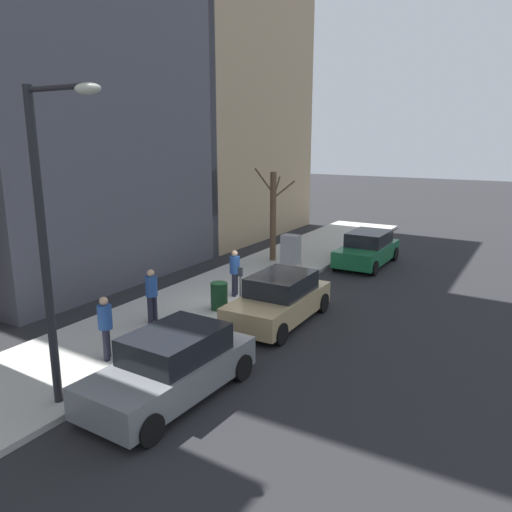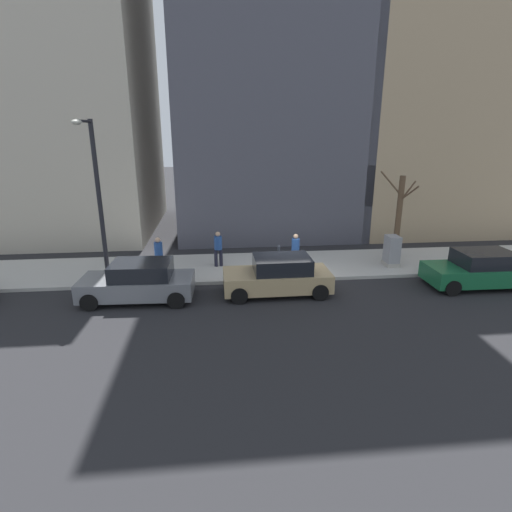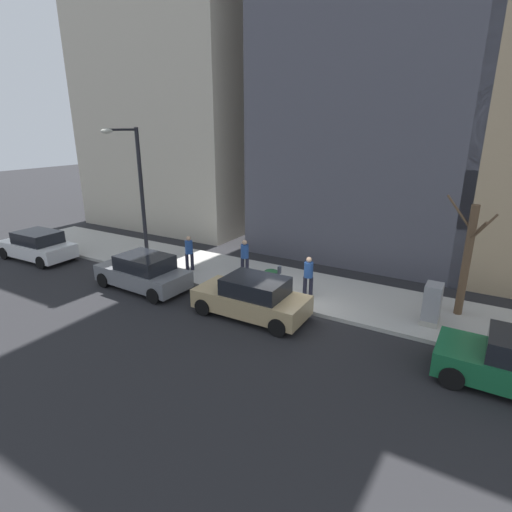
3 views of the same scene
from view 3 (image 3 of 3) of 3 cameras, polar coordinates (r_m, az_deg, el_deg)
ground_plane at (r=15.61m, az=3.53°, el=-7.36°), size 120.00×120.00×0.00m
sidewalk at (r=17.23m, az=6.59°, el=-4.65°), size 4.00×36.00×0.15m
parked_car_tan at (r=14.63m, az=-0.57°, el=-5.96°), size 1.95×4.21×1.52m
parked_car_grey at (r=17.75m, az=-15.80°, el=-2.26°), size 2.07×4.27×1.52m
parked_car_white at (r=23.77m, az=-28.76°, el=1.28°), size 2.03×4.25×1.52m
parking_meter at (r=15.72m, az=3.34°, el=-3.29°), size 0.14×0.10×1.35m
utility_box at (r=15.11m, az=23.84°, el=-6.33°), size 0.83×0.61×1.43m
streetlamp at (r=19.14m, az=-16.64°, el=9.28°), size 1.97×0.32×6.50m
bare_tree at (r=15.82m, az=27.89°, el=-0.34°), size 1.34×1.68×4.25m
trash_bin at (r=16.49m, az=2.17°, el=-3.63°), size 0.56×0.56×0.90m
pedestrian_near_meter at (r=16.00m, az=7.50°, el=-2.61°), size 0.36×0.39×1.66m
pedestrian_midblock at (r=18.18m, az=-1.62°, el=0.10°), size 0.36×0.40×1.66m
pedestrian_far_corner at (r=19.06m, az=-9.54°, el=0.70°), size 0.36×0.36×1.66m
office_tower_right at (r=30.92m, az=-8.80°, el=23.92°), size 11.79×11.79×19.89m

